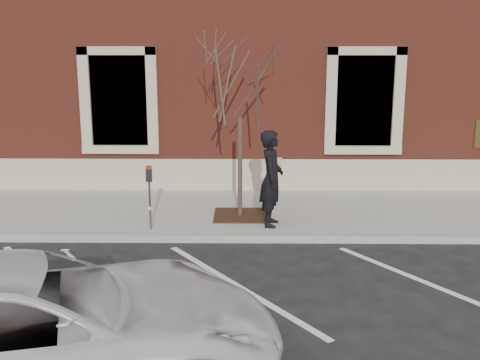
{
  "coord_description": "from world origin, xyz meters",
  "views": [
    {
      "loc": [
        0.14,
        -11.22,
        3.91
      ],
      "look_at": [
        0.0,
        0.6,
        1.1
      ],
      "focal_mm": 45.0,
      "sensor_mm": 36.0,
      "label": 1
    }
  ],
  "objects_px": {
    "man": "(271,178)",
    "white_truck": "(27,331)",
    "parking_meter": "(149,186)",
    "sapling": "(240,89)"
  },
  "relations": [
    {
      "from": "parking_meter",
      "to": "sapling",
      "type": "relative_size",
      "value": 0.33
    },
    {
      "from": "sapling",
      "to": "white_truck",
      "type": "height_order",
      "value": "sapling"
    },
    {
      "from": "man",
      "to": "white_truck",
      "type": "xyz_separation_m",
      "value": [
        -2.89,
        -5.85,
        -0.35
      ]
    },
    {
      "from": "white_truck",
      "to": "sapling",
      "type": "bearing_deg",
      "value": -35.02
    },
    {
      "from": "man",
      "to": "sapling",
      "type": "distance_m",
      "value": 1.96
    },
    {
      "from": "man",
      "to": "parking_meter",
      "type": "bearing_deg",
      "value": 104.66
    },
    {
      "from": "man",
      "to": "white_truck",
      "type": "distance_m",
      "value": 6.54
    },
    {
      "from": "man",
      "to": "sapling",
      "type": "height_order",
      "value": "sapling"
    },
    {
      "from": "sapling",
      "to": "white_truck",
      "type": "bearing_deg",
      "value": -109.15
    },
    {
      "from": "man",
      "to": "parking_meter",
      "type": "distance_m",
      "value": 2.45
    }
  ]
}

